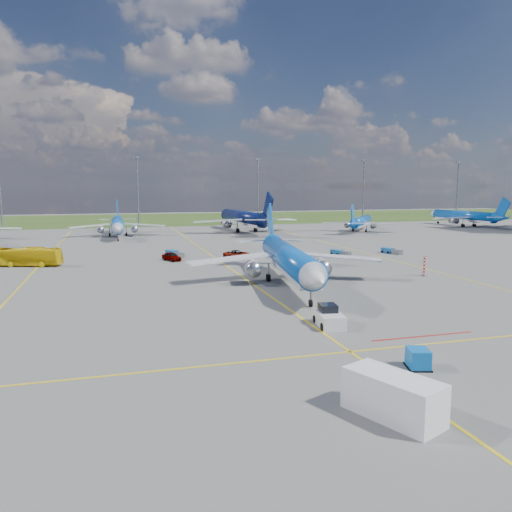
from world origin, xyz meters
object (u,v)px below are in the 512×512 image
object	(u,v)px
warning_post	(425,266)
uld_container	(418,358)
service_van	(393,396)
baggage_tug_w	(391,251)
service_car_c	(281,250)
service_car_a	(172,257)
service_car_b	(238,254)
apron_bus	(27,257)
baggage_tug_c	(174,254)
bg_jet_ene	(463,226)
bg_jet_ne	(361,231)
bg_jet_nnw	(118,237)
bg_jet_n	(243,231)
pushback_tug	(329,318)
baggage_tug_e	(340,253)
main_airliner	(289,284)

from	to	relation	value
warning_post	uld_container	xyz separation A→B (m)	(-22.89, -32.57, -0.79)
service_van	uld_container	bearing A→B (deg)	23.91
baggage_tug_w	service_car_c	bearing A→B (deg)	145.63
service_car_a	service_car_b	bearing A→B (deg)	-27.47
apron_bus	service_car_b	bearing A→B (deg)	-75.37
uld_container	service_car_a	bearing A→B (deg)	117.06
service_van	baggage_tug_w	xyz separation A→B (m)	(37.35, 62.38, -0.76)
baggage_tug_c	bg_jet_ene	bearing A→B (deg)	2.91
bg_jet_ne	service_van	world-z (taller)	bg_jet_ne
bg_jet_nnw	baggage_tug_w	world-z (taller)	bg_jet_nnw
service_car_b	baggage_tug_w	size ratio (longest dim) A/B	1.14
service_car_c	baggage_tug_c	size ratio (longest dim) A/B	0.93
service_car_c	apron_bus	bearing A→B (deg)	-154.52
service_car_c	baggage_tug_w	size ratio (longest dim) A/B	1.00
bg_jet_ene	service_car_b	bearing A→B (deg)	26.30
bg_jet_n	service_car_c	size ratio (longest dim) A/B	9.20
bg_jet_ene	service_car_b	world-z (taller)	bg_jet_ene
uld_container	service_car_c	xyz separation A→B (m)	(10.77, 62.55, -0.02)
bg_jet_n	baggage_tug_w	distance (m)	57.19
pushback_tug	service_car_c	distance (m)	52.07
bg_jet_n	baggage_tug_e	distance (m)	54.68
bg_jet_nnw	bg_jet_n	bearing A→B (deg)	10.76
service_van	baggage_tug_w	size ratio (longest dim) A/B	1.19
bg_jet_ne	service_car_c	world-z (taller)	bg_jet_ne
bg_jet_ne	main_airliner	bearing A→B (deg)	93.61
bg_jet_ene	baggage_tug_c	bearing A→B (deg)	20.86
pushback_tug	service_car_a	size ratio (longest dim) A/B	1.34
main_airliner	pushback_tug	size ratio (longest dim) A/B	6.47
service_car_b	baggage_tug_c	size ratio (longest dim) A/B	1.06
bg_jet_n	main_airliner	bearing A→B (deg)	74.67
uld_container	apron_bus	world-z (taller)	apron_bus
bg_jet_nnw	baggage_tug_e	size ratio (longest dim) A/B	7.88
bg_jet_nnw	bg_jet_ne	bearing A→B (deg)	-0.98
baggage_tug_w	pushback_tug	bearing A→B (deg)	-143.51
warning_post	baggage_tug_e	distance (m)	24.03
bg_jet_n	uld_container	bearing A→B (deg)	76.80
service_car_c	baggage_tug_e	world-z (taller)	service_car_c
bg_jet_ene	main_airliner	world-z (taller)	main_airliner
service_van	baggage_tug_e	distance (m)	68.30
service_van	baggage_tug_c	size ratio (longest dim) A/B	1.11
bg_jet_ne	uld_container	xyz separation A→B (m)	(-49.40, -102.67, 0.71)
bg_jet_ene	baggage_tug_c	distance (m)	110.83
uld_container	bg_jet_ene	bearing A→B (deg)	66.56
main_airliner	service_car_a	size ratio (longest dim) A/B	8.65
service_car_b	baggage_tug_c	xyz separation A→B (m)	(-10.97, 5.79, -0.23)
service_van	service_car_a	world-z (taller)	service_van
bg_jet_ene	service_car_b	xyz separation A→B (m)	(-89.78, -51.99, 0.75)
uld_container	apron_bus	size ratio (longest dim) A/B	0.16
bg_jet_n	baggage_tug_w	xyz separation A→B (m)	(15.79, -54.96, 0.48)
service_car_c	bg_jet_ne	bearing A→B (deg)	66.62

